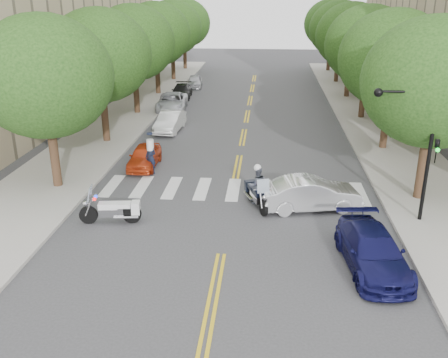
# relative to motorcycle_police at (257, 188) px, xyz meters

# --- Properties ---
(ground) EXTENTS (140.00, 140.00, 0.00)m
(ground) POSITION_rel_motorcycle_police_xyz_m (-1.19, -4.56, -0.92)
(ground) COLOR #38383A
(ground) RESTS_ON ground
(sidewalk_left) EXTENTS (5.00, 60.00, 0.15)m
(sidewalk_left) POSITION_rel_motorcycle_police_xyz_m (-10.69, 17.44, -0.84)
(sidewalk_left) COLOR #9E9991
(sidewalk_left) RESTS_ON ground
(sidewalk_right) EXTENTS (5.00, 60.00, 0.15)m
(sidewalk_right) POSITION_rel_motorcycle_police_xyz_m (8.31, 17.44, -0.84)
(sidewalk_right) COLOR #9E9991
(sidewalk_right) RESTS_ON ground
(tree_l_0) EXTENTS (6.40, 6.40, 8.45)m
(tree_l_0) POSITION_rel_motorcycle_police_xyz_m (-9.99, 1.44, 4.63)
(tree_l_0) COLOR #382316
(tree_l_0) RESTS_ON ground
(tree_l_1) EXTENTS (6.40, 6.40, 8.45)m
(tree_l_1) POSITION_rel_motorcycle_police_xyz_m (-9.99, 9.44, 4.63)
(tree_l_1) COLOR #382316
(tree_l_1) RESTS_ON ground
(tree_l_2) EXTENTS (6.40, 6.40, 8.45)m
(tree_l_2) POSITION_rel_motorcycle_police_xyz_m (-9.99, 17.44, 4.63)
(tree_l_2) COLOR #382316
(tree_l_2) RESTS_ON ground
(tree_l_3) EXTENTS (6.40, 6.40, 8.45)m
(tree_l_3) POSITION_rel_motorcycle_police_xyz_m (-9.99, 25.44, 4.63)
(tree_l_3) COLOR #382316
(tree_l_3) RESTS_ON ground
(tree_l_4) EXTENTS (6.40, 6.40, 8.45)m
(tree_l_4) POSITION_rel_motorcycle_police_xyz_m (-9.99, 33.44, 4.63)
(tree_l_4) COLOR #382316
(tree_l_4) RESTS_ON ground
(tree_l_5) EXTENTS (6.40, 6.40, 8.45)m
(tree_l_5) POSITION_rel_motorcycle_police_xyz_m (-9.99, 41.44, 4.63)
(tree_l_5) COLOR #382316
(tree_l_5) RESTS_ON ground
(tree_r_0) EXTENTS (6.40, 6.40, 8.45)m
(tree_r_0) POSITION_rel_motorcycle_police_xyz_m (7.61, 1.44, 4.63)
(tree_r_0) COLOR #382316
(tree_r_0) RESTS_ON ground
(tree_r_1) EXTENTS (6.40, 6.40, 8.45)m
(tree_r_1) POSITION_rel_motorcycle_police_xyz_m (7.61, 9.44, 4.63)
(tree_r_1) COLOR #382316
(tree_r_1) RESTS_ON ground
(tree_r_2) EXTENTS (6.40, 6.40, 8.45)m
(tree_r_2) POSITION_rel_motorcycle_police_xyz_m (7.61, 17.44, 4.63)
(tree_r_2) COLOR #382316
(tree_r_2) RESTS_ON ground
(tree_r_3) EXTENTS (6.40, 6.40, 8.45)m
(tree_r_3) POSITION_rel_motorcycle_police_xyz_m (7.61, 25.44, 4.63)
(tree_r_3) COLOR #382316
(tree_r_3) RESTS_ON ground
(tree_r_4) EXTENTS (6.40, 6.40, 8.45)m
(tree_r_4) POSITION_rel_motorcycle_police_xyz_m (7.61, 33.44, 4.63)
(tree_r_4) COLOR #382316
(tree_r_4) RESTS_ON ground
(tree_r_5) EXTENTS (6.40, 6.40, 8.45)m
(tree_r_5) POSITION_rel_motorcycle_police_xyz_m (7.61, 41.44, 4.63)
(tree_r_5) COLOR #382316
(tree_r_5) RESTS_ON ground
(traffic_signal_pole) EXTENTS (2.82, 0.42, 6.00)m
(traffic_signal_pole) POSITION_rel_motorcycle_police_xyz_m (6.53, -1.06, 2.80)
(traffic_signal_pole) COLOR black
(traffic_signal_pole) RESTS_ON ground
(motorcycle_police) EXTENTS (1.20, 2.45, 2.07)m
(motorcycle_police) POSITION_rel_motorcycle_police_xyz_m (0.00, 0.00, 0.00)
(motorcycle_police) COLOR black
(motorcycle_police) RESTS_ON ground
(motorcycle_parked) EXTENTS (2.62, 0.82, 1.69)m
(motorcycle_parked) POSITION_rel_motorcycle_police_xyz_m (-5.91, -2.24, -0.33)
(motorcycle_parked) COLOR black
(motorcycle_parked) RESTS_ON ground
(officer_standing) EXTENTS (0.80, 0.71, 1.83)m
(officer_standing) POSITION_rel_motorcycle_police_xyz_m (-5.78, 3.94, -0.01)
(officer_standing) COLOR black
(officer_standing) RESTS_ON ground
(convertible) EXTENTS (4.72, 2.46, 1.48)m
(convertible) POSITION_rel_motorcycle_police_xyz_m (2.45, -0.06, -0.18)
(convertible) COLOR silver
(convertible) RESTS_ON ground
(sedan_blue) EXTENTS (2.43, 4.93, 1.38)m
(sedan_blue) POSITION_rel_motorcycle_police_xyz_m (4.24, -5.06, -0.23)
(sedan_blue) COLOR #0F0F40
(sedan_blue) RESTS_ON ground
(parked_car_a) EXTENTS (1.54, 3.70, 1.25)m
(parked_car_a) POSITION_rel_motorcycle_police_xyz_m (-6.39, 4.94, -0.29)
(parked_car_a) COLOR #BE3814
(parked_car_a) RESTS_ON ground
(parked_car_b) EXTENTS (1.71, 4.22, 1.36)m
(parked_car_b) POSITION_rel_motorcycle_police_xyz_m (-6.39, 12.57, -0.24)
(parked_car_b) COLOR silver
(parked_car_b) RESTS_ON ground
(parked_car_c) EXTENTS (2.75, 5.24, 1.41)m
(parked_car_c) POSITION_rel_motorcycle_police_xyz_m (-7.44, 18.94, -0.22)
(parked_car_c) COLOR silver
(parked_car_c) RESTS_ON ground
(parked_car_d) EXTENTS (1.99, 4.36, 1.24)m
(parked_car_d) POSITION_rel_motorcycle_police_xyz_m (-7.49, 23.94, -0.30)
(parked_car_d) COLOR black
(parked_car_d) RESTS_ON ground
(parked_car_e) EXTENTS (1.75, 3.75, 1.24)m
(parked_car_e) POSITION_rel_motorcycle_police_xyz_m (-7.08, 29.44, -0.30)
(parked_car_e) COLOR #AEAEB4
(parked_car_e) RESTS_ON ground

